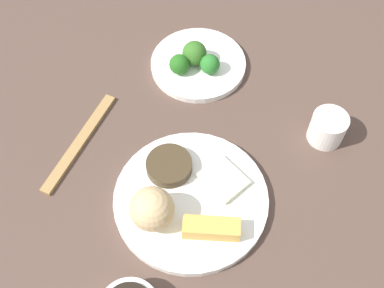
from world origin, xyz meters
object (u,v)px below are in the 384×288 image
at_px(broccoli_plate, 198,64).
at_px(teacup, 328,128).
at_px(chopsticks_pair, 80,142).
at_px(main_plate, 189,201).

height_order(broccoli_plate, teacup, teacup).
bearing_deg(chopsticks_pair, teacup, 39.41).
xyz_separation_m(teacup, chopsticks_pair, (-0.36, -0.29, -0.03)).
bearing_deg(teacup, chopsticks_pair, -140.59).
relative_size(main_plate, broccoli_plate, 1.35).
bearing_deg(chopsticks_pair, main_plate, 6.60).
height_order(main_plate, chopsticks_pair, main_plate).
bearing_deg(broccoli_plate, main_plate, -55.56).
bearing_deg(main_plate, chopsticks_pair, -173.40).
relative_size(main_plate, teacup, 4.04).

